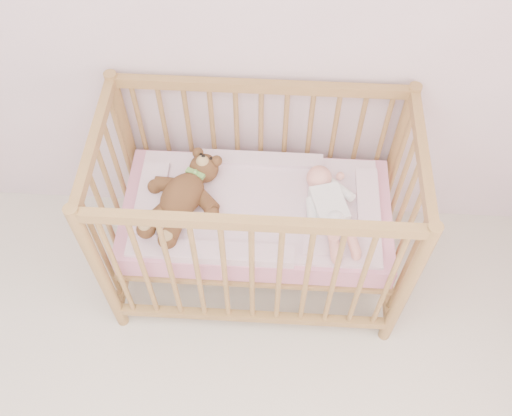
# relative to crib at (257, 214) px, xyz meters

# --- Properties ---
(crib) EXTENTS (1.36, 0.76, 1.00)m
(crib) POSITION_rel_crib_xyz_m (0.00, 0.00, 0.00)
(crib) COLOR #A57A46
(crib) RESTS_ON floor
(mattress) EXTENTS (1.22, 0.62, 0.13)m
(mattress) POSITION_rel_crib_xyz_m (-0.00, 0.00, -0.01)
(mattress) COLOR pink
(mattress) RESTS_ON crib
(blanket) EXTENTS (1.10, 0.58, 0.06)m
(blanket) POSITION_rel_crib_xyz_m (-0.00, 0.00, 0.06)
(blanket) COLOR pink
(blanket) RESTS_ON mattress
(baby) EXTENTS (0.38, 0.57, 0.12)m
(baby) POSITION_rel_crib_xyz_m (0.32, -0.02, 0.14)
(baby) COLOR white
(baby) RESTS_ON blanket
(teddy_bear) EXTENTS (0.57, 0.64, 0.15)m
(teddy_bear) POSITION_rel_crib_xyz_m (-0.33, -0.02, 0.15)
(teddy_bear) COLOR brown
(teddy_bear) RESTS_ON blanket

